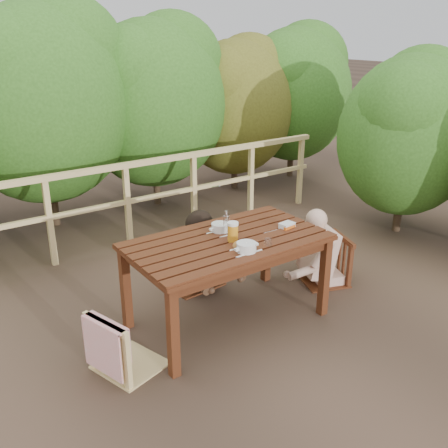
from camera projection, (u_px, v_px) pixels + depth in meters
ground at (227, 320)px, 4.51m from camera, size 60.00×60.00×0.00m
table at (227, 281)px, 4.37m from camera, size 1.66×0.93×0.77m
chair_left at (127, 314)px, 3.73m from camera, size 0.58×0.58×0.93m
chair_far at (191, 238)px, 4.97m from camera, size 0.54×0.54×1.01m
chair_right at (326, 241)px, 5.04m from camera, size 0.57×0.57×0.90m
woman at (190, 226)px, 4.94m from camera, size 0.55×0.66×1.25m
diner_right at (329, 221)px, 4.98m from camera, size 0.78×0.71×1.29m
railing at (128, 205)px, 5.86m from camera, size 5.60×0.10×1.01m
hedge_row at (109, 71)px, 6.48m from camera, size 6.60×1.60×3.80m
soup_near at (246, 248)px, 3.99m from camera, size 0.27×0.27×0.09m
soup_far at (220, 228)px, 4.38m from camera, size 0.26×0.26×0.09m
bread_roll at (240, 245)px, 4.06m from camera, size 0.13×0.10×0.07m
beer_glass at (233, 232)px, 4.17m from camera, size 0.09×0.09×0.18m
bottle at (226, 224)px, 4.29m from camera, size 0.05×0.05×0.23m
tumbler at (268, 243)px, 4.10m from camera, size 0.06×0.06×0.07m
butter_tub at (287, 226)px, 4.47m from camera, size 0.15×0.11×0.06m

